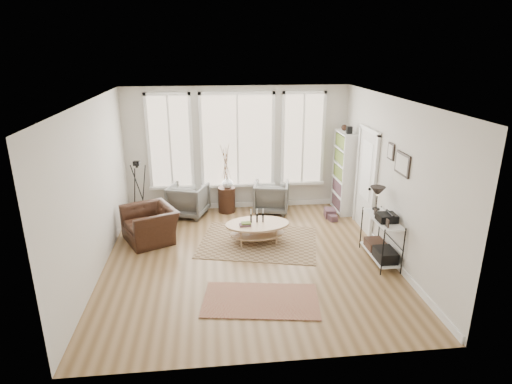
{
  "coord_description": "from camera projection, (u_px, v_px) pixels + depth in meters",
  "views": [
    {
      "loc": [
        -0.64,
        -7.06,
        3.73
      ],
      "look_at": [
        0.2,
        0.6,
        1.1
      ],
      "focal_mm": 30.0,
      "sensor_mm": 36.0,
      "label": 1
    }
  ],
  "objects": [
    {
      "name": "book_stack_far",
      "position": [
        332.0,
        218.0,
        9.63
      ],
      "size": [
        0.21,
        0.24,
        0.14
      ],
      "primitive_type": "cube",
      "rotation": [
        0.0,
        0.0,
        0.21
      ],
      "color": "brown",
      "rests_on": "ground"
    },
    {
      "name": "accent_chair",
      "position": [
        150.0,
        224.0,
        8.59
      ],
      "size": [
        1.35,
        1.29,
        0.68
      ],
      "primitive_type": "imported",
      "rotation": [
        0.0,
        0.0,
        -1.12
      ],
      "color": "#321B11",
      "rests_on": "ground"
    },
    {
      "name": "tripod_camera",
      "position": [
        139.0,
        193.0,
        9.49
      ],
      "size": [
        0.48,
        0.48,
        1.38
      ],
      "color": "black",
      "rests_on": "ground"
    },
    {
      "name": "bookcase",
      "position": [
        344.0,
        172.0,
        9.95
      ],
      "size": [
        0.31,
        0.85,
        2.06
      ],
      "color": "white",
      "rests_on": "ground"
    },
    {
      "name": "vase",
      "position": [
        228.0,
        182.0,
        9.95
      ],
      "size": [
        0.26,
        0.26,
        0.27
      ],
      "primitive_type": "imported",
      "rotation": [
        0.0,
        0.0,
        -0.0
      ],
      "color": "silver",
      "rests_on": "side_table"
    },
    {
      "name": "door",
      "position": [
        366.0,
        178.0,
        8.9
      ],
      "size": [
        0.09,
        1.06,
        2.22
      ],
      "color": "silver",
      "rests_on": "ground"
    },
    {
      "name": "rug_main",
      "position": [
        258.0,
        242.0,
        8.59
      ],
      "size": [
        2.62,
        2.2,
        0.01
      ],
      "primitive_type": "cube",
      "rotation": [
        0.0,
        0.0,
        -0.23
      ],
      "color": "brown",
      "rests_on": "ground"
    },
    {
      "name": "armchair_left",
      "position": [
        188.0,
        200.0,
        9.86
      ],
      "size": [
        1.03,
        1.04,
        0.75
      ],
      "primitive_type": "imported",
      "rotation": [
        0.0,
        0.0,
        2.8
      ],
      "color": "#5F5F5A",
      "rests_on": "ground"
    },
    {
      "name": "room",
      "position": [
        249.0,
        185.0,
        7.48
      ],
      "size": [
        5.5,
        5.54,
        2.9
      ],
      "color": "olive",
      "rests_on": "ground"
    },
    {
      "name": "coffee_table",
      "position": [
        257.0,
        227.0,
        8.51
      ],
      "size": [
        1.31,
        0.88,
        0.58
      ],
      "color": "tan",
      "rests_on": "ground"
    },
    {
      "name": "armchair_right",
      "position": [
        271.0,
        197.0,
        10.08
      ],
      "size": [
        0.94,
        0.95,
        0.73
      ],
      "primitive_type": "imported",
      "rotation": [
        0.0,
        0.0,
        2.92
      ],
      "color": "#5F5F5A",
      "rests_on": "ground"
    },
    {
      "name": "rug_runner",
      "position": [
        261.0,
        300.0,
        6.61
      ],
      "size": [
        1.9,
        1.24,
        0.01
      ],
      "primitive_type": "cube",
      "rotation": [
        0.0,
        0.0,
        -0.15
      ],
      "color": "maroon",
      "rests_on": "ground"
    },
    {
      "name": "low_shelf",
      "position": [
        381.0,
        234.0,
        7.72
      ],
      "size": [
        0.38,
        1.08,
        1.3
      ],
      "color": "white",
      "rests_on": "ground"
    },
    {
      "name": "bay_window",
      "position": [
        238.0,
        143.0,
        9.95
      ],
      "size": [
        4.14,
        0.12,
        2.24
      ],
      "color": "#D5B086",
      "rests_on": "ground"
    },
    {
      "name": "side_table",
      "position": [
        226.0,
        179.0,
        9.93
      ],
      "size": [
        0.4,
        0.4,
        1.68
      ],
      "color": "#321B11",
      "rests_on": "ground"
    },
    {
      "name": "book_stack_near",
      "position": [
        330.0,
        213.0,
        9.83
      ],
      "size": [
        0.27,
        0.32,
        0.2
      ],
      "primitive_type": "cube",
      "rotation": [
        0.0,
        0.0,
        -0.09
      ],
      "color": "brown",
      "rests_on": "ground"
    },
    {
      "name": "wall_art",
      "position": [
        399.0,
        161.0,
        7.32
      ],
      "size": [
        0.04,
        0.88,
        0.44
      ],
      "color": "black",
      "rests_on": "ground"
    }
  ]
}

